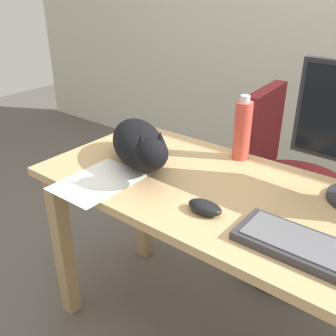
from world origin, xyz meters
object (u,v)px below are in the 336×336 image
office_chair (282,198)px  spray_bottle (242,130)px  cat (139,144)px  keyboard (322,254)px  computer_mouse (206,208)px

office_chair → spray_bottle: bearing=-99.8°
cat → office_chair: bearing=62.8°
keyboard → cat: 0.73m
computer_mouse → spray_bottle: (-0.11, 0.40, 0.10)m
computer_mouse → spray_bottle: size_ratio=0.45×
computer_mouse → spray_bottle: bearing=104.9°
keyboard → computer_mouse: 0.34m
keyboard → spray_bottle: bearing=138.3°
office_chair → computer_mouse: bearing=-86.7°
keyboard → office_chair: bearing=116.8°
office_chair → spray_bottle: (-0.06, -0.36, 0.44)m
cat → spray_bottle: (0.27, 0.28, 0.03)m
keyboard → spray_bottle: spray_bottle is taller
office_chair → spray_bottle: 0.58m
cat → computer_mouse: cat is taller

